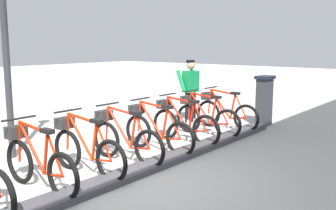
% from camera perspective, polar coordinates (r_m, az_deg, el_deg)
% --- Properties ---
extents(ground_plane, '(60.00, 60.00, 0.00)m').
position_cam_1_polar(ground_plane, '(6.02, -6.94, -11.05)').
color(ground_plane, beige).
extents(dock_rail_base, '(0.44, 9.38, 0.10)m').
position_cam_1_polar(dock_rail_base, '(6.00, -6.95, -10.60)').
color(dock_rail_base, '#47474C').
rests_on(dock_rail_base, ground).
extents(payment_kiosk, '(0.36, 0.52, 1.28)m').
position_cam_1_polar(payment_kiosk, '(10.01, 14.26, 0.78)').
color(payment_kiosk, '#38383D').
rests_on(payment_kiosk, ground).
extents(bike_docked_0, '(1.72, 0.54, 1.02)m').
position_cam_1_polar(bike_docked_0, '(9.42, 8.44, -1.00)').
color(bike_docked_0, black).
rests_on(bike_docked_0, ground).
extents(bike_docked_1, '(1.72, 0.54, 1.02)m').
position_cam_1_polar(bike_docked_1, '(8.70, 5.55, -1.78)').
color(bike_docked_1, black).
rests_on(bike_docked_1, ground).
extents(bike_docked_2, '(1.72, 0.54, 1.02)m').
position_cam_1_polar(bike_docked_2, '(8.02, 2.14, -2.69)').
color(bike_docked_2, black).
rests_on(bike_docked_2, ground).
extents(bike_docked_3, '(1.72, 0.54, 1.02)m').
position_cam_1_polar(bike_docked_3, '(7.36, -1.89, -3.75)').
color(bike_docked_3, black).
rests_on(bike_docked_3, ground).
extents(bike_docked_4, '(1.72, 0.54, 1.02)m').
position_cam_1_polar(bike_docked_4, '(6.76, -6.69, -4.98)').
color(bike_docked_4, black).
rests_on(bike_docked_4, ground).
extents(bike_docked_5, '(1.72, 0.54, 1.02)m').
position_cam_1_polar(bike_docked_5, '(6.21, -12.40, -6.40)').
color(bike_docked_5, black).
rests_on(bike_docked_5, ground).
extents(bike_docked_6, '(1.72, 0.54, 1.02)m').
position_cam_1_polar(bike_docked_6, '(5.74, -19.16, -7.99)').
color(bike_docked_6, black).
rests_on(bike_docked_6, ground).
extents(worker_near_rack, '(0.52, 0.66, 1.66)m').
position_cam_1_polar(worker_near_rack, '(10.05, 3.39, 2.48)').
color(worker_near_rack, white).
rests_on(worker_near_rack, ground).
extents(lamp_post, '(0.32, 0.32, 4.06)m').
position_cam_1_polar(lamp_post, '(7.38, -23.56, 12.90)').
color(lamp_post, '#2D2D33').
rests_on(lamp_post, ground).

